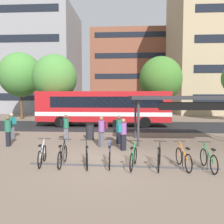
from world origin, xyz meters
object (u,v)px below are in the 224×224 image
parked_bicycle_green_7 (208,160)px  commuter_teal_pack_3 (123,132)px  commuter_black_pack_0 (118,128)px  commuter_teal_pack_5 (12,124)px  parked_bicycle_black_2 (87,157)px  city_bus (103,107)px  parked_bicycle_green_4 (133,158)px  parked_bicycle_blue_3 (110,156)px  parked_bicycle_orange_6 (183,159)px  commuter_navy_pack_2 (8,129)px  commuter_black_pack_1 (65,126)px  commuter_maroon_pack_4 (102,129)px  street_tree_2 (21,75)px  street_tree_3 (161,79)px  trash_bin (90,131)px  parked_bicycle_black_1 (63,156)px  parked_bicycle_silver_0 (42,155)px  street_tree_0 (55,78)px  transit_shelter (187,99)px  parked_bicycle_black_5 (159,158)px

parked_bicycle_green_7 → commuter_teal_pack_3: 4.45m
commuter_black_pack_0 → commuter_teal_pack_5: bearing=-168.0°
parked_bicycle_black_2 → city_bus: bearing=-8.6°
parked_bicycle_green_4 → commuter_black_pack_0: (-0.73, 4.36, 0.58)m
commuter_teal_pack_5 → parked_bicycle_blue_3: bearing=176.8°
parked_bicycle_orange_6 → commuter_black_pack_0: bearing=25.1°
parked_bicycle_orange_6 → commuter_navy_pack_2: (-8.84, 3.40, 0.59)m
commuter_black_pack_1 → commuter_maroon_pack_4: 2.73m
commuter_maroon_pack_4 → street_tree_2: bearing=-98.1°
commuter_teal_pack_5 → street_tree_3: street_tree_3 is taller
trash_bin → street_tree_2: size_ratio=0.13×
parked_bicycle_black_1 → commuter_black_pack_1: size_ratio=1.04×
commuter_teal_pack_3 → commuter_teal_pack_5: commuter_teal_pack_5 is taller
parked_bicycle_green_4 → commuter_teal_pack_5: 9.64m
parked_bicycle_green_4 → trash_bin: (-2.61, 5.62, 0.13)m
parked_bicycle_green_7 → parked_bicycle_silver_0: bearing=85.9°
street_tree_2 → parked_bicycle_green_7: bearing=-48.6°
parked_bicycle_green_4 → commuter_black_pack_1: 6.30m
parked_bicycle_green_4 → street_tree_0: street_tree_0 is taller
commuter_black_pack_0 → street_tree_3: size_ratio=0.23×
parked_bicycle_black_1 → parked_bicycle_orange_6: 4.83m
parked_bicycle_green_4 → commuter_navy_pack_2: (-6.89, 3.43, 0.59)m
city_bus → parked_bicycle_green_4: 12.40m
city_bus → parked_bicycle_green_4: (2.41, -12.09, -1.39)m
parked_bicycle_silver_0 → street_tree_0: 16.08m
commuter_maroon_pack_4 → street_tree_0: bearing=-108.1°
transit_shelter → street_tree_3: 11.96m
street_tree_2 → parked_bicycle_black_5: bearing=-52.1°
parked_bicycle_orange_6 → street_tree_2: 23.42m
parked_bicycle_blue_3 → street_tree_0: street_tree_0 is taller
parked_bicycle_black_2 → commuter_black_pack_0: 4.48m
parked_bicycle_orange_6 → commuter_teal_pack_3: size_ratio=1.03×
parked_bicycle_black_1 → parked_bicycle_green_7: same height
city_bus → commuter_maroon_pack_4: 8.64m
commuter_black_pack_0 → commuter_black_pack_1: size_ratio=1.01×
transit_shelter → parked_bicycle_silver_0: bearing=-147.0°
commuter_teal_pack_3 → commuter_teal_pack_5: size_ratio=0.99×
parked_bicycle_silver_0 → commuter_maroon_pack_4: commuter_maroon_pack_4 is taller
parked_bicycle_orange_6 → parked_bicycle_black_2: bearing=82.7°
parked_bicycle_green_4 → parked_bicycle_green_7: same height
parked_bicycle_silver_0 → parked_bicycle_black_2: 1.88m
parked_bicycle_silver_0 → street_tree_0: (-4.09, 14.93, 4.33)m
parked_bicycle_silver_0 → parked_bicycle_green_7: (6.61, -0.27, 0.00)m
parked_bicycle_black_5 → parked_bicycle_green_7: (1.86, -0.07, 0.00)m
parked_bicycle_silver_0 → parked_bicycle_green_4: 3.75m
city_bus → trash_bin: (-0.20, -6.47, -1.26)m
parked_bicycle_silver_0 → commuter_teal_pack_5: (-4.05, 5.46, 0.58)m
trash_bin → commuter_navy_pack_2: bearing=-152.9°
commuter_navy_pack_2 → commuter_maroon_pack_4: bearing=78.7°
parked_bicycle_green_7 → street_tree_3: bearing=-4.0°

